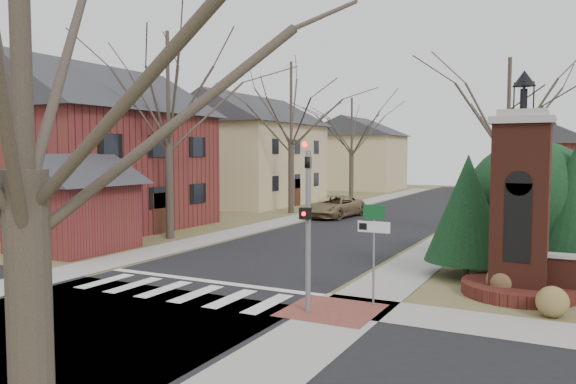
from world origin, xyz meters
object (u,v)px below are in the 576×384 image
Objects in this scene: traffic_signal_pole at (308,213)px; pickup_truck at (334,207)px; distant_car at (486,191)px; brick_gate_monument at (520,221)px; sign_post at (374,234)px.

pickup_truck is at bearing 110.54° from traffic_signal_pole.
brick_gate_monument is at bearing 106.62° from distant_car.
traffic_signal_pole is 2.02m from sign_post.
brick_gate_monument reaches higher than pickup_truck.
pickup_truck is 20.51m from distant_car.
sign_post is 0.42× the size of brick_gate_monument.
sign_post reaches higher than distant_car.
traffic_signal_pole is at bearing -136.76° from brick_gate_monument.
distant_car reaches higher than pickup_truck.
distant_car is (-5.61, 35.22, -1.45)m from brick_gate_monument.
traffic_signal_pole reaches higher than distant_car.
pickup_truck is (-7.59, 20.25, -1.89)m from traffic_signal_pole.
sign_post is at bearing 100.86° from distant_car.
distant_car is (6.67, 19.40, 0.02)m from pickup_truck.
distant_car is at bearing 99.05° from brick_gate_monument.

